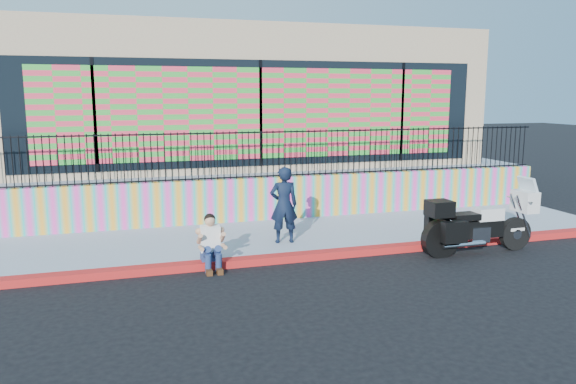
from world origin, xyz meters
name	(u,v)px	position (x,y,z in m)	size (l,w,h in m)	color
ground	(311,259)	(0.00, 0.00, 0.00)	(90.00, 90.00, 0.00)	black
red_curb	(311,256)	(0.00, 0.00, 0.07)	(16.00, 0.30, 0.15)	#B6290D
sidewalk	(288,237)	(0.00, 1.65, 0.07)	(16.00, 3.00, 0.15)	#8892A3
mural_wall	(270,198)	(0.00, 3.25, 0.70)	(16.00, 0.20, 1.10)	#FF43B5
metal_fence	(269,154)	(0.00, 3.25, 1.85)	(15.80, 0.04, 1.20)	black
elevated_platform	(231,175)	(0.00, 8.35, 0.62)	(16.00, 10.00, 1.25)	#8892A3
storefront_building	(231,98)	(0.00, 8.13, 3.25)	(14.00, 8.06, 4.00)	tan
police_motorcycle	(477,223)	(3.52, -0.61, 0.67)	(2.58, 0.85, 1.60)	black
police_officer	(284,205)	(-0.31, 0.93, 0.99)	(0.61, 0.40, 1.67)	black
seated_man	(212,247)	(-2.07, -0.11, 0.45)	(0.54, 0.71, 1.06)	navy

